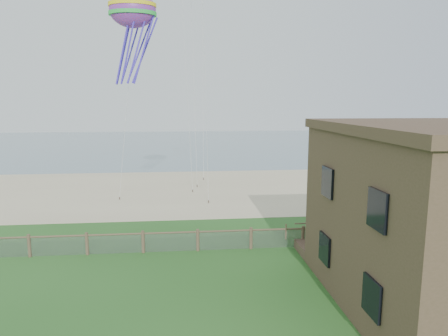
# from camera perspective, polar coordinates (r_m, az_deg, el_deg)

# --- Properties ---
(ground) EXTENTS (160.00, 160.00, 0.00)m
(ground) POSITION_cam_1_polar(r_m,az_deg,el_deg) (17.35, -3.03, -18.82)
(ground) COLOR #21501B
(ground) RESTS_ON ground
(sand_beach) EXTENTS (72.00, 20.00, 0.02)m
(sand_beach) POSITION_cam_1_polar(r_m,az_deg,el_deg) (38.17, -4.58, -3.07)
(sand_beach) COLOR tan
(sand_beach) RESTS_ON ground
(ocean) EXTENTS (160.00, 68.00, 0.02)m
(ocean) POSITION_cam_1_polar(r_m,az_deg,el_deg) (81.70, -5.21, 3.54)
(ocean) COLOR slate
(ocean) RESTS_ON ground
(chainlink_fence) EXTENTS (36.20, 0.20, 1.25)m
(chainlink_fence) POSITION_cam_1_polar(r_m,az_deg,el_deg) (22.62, -3.77, -10.41)
(chainlink_fence) COLOR brown
(chainlink_fence) RESTS_ON ground
(motel_deck) EXTENTS (15.00, 2.00, 0.50)m
(motel_deck) POSITION_cam_1_polar(r_m,az_deg,el_deg) (25.70, 27.18, -9.71)
(motel_deck) COLOR brown
(motel_deck) RESTS_ON ground
(picnic_table) EXTENTS (2.16, 1.77, 0.82)m
(picnic_table) POSITION_cam_1_polar(r_m,az_deg,el_deg) (23.06, 14.53, -10.68)
(picnic_table) COLOR brown
(picnic_table) RESTS_ON ground
(octopus_kite) EXTENTS (4.17, 3.67, 7.14)m
(octopus_kite) POSITION_cam_1_polar(r_m,az_deg,el_deg) (31.43, -12.82, 17.94)
(octopus_kite) COLOR #E3234E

